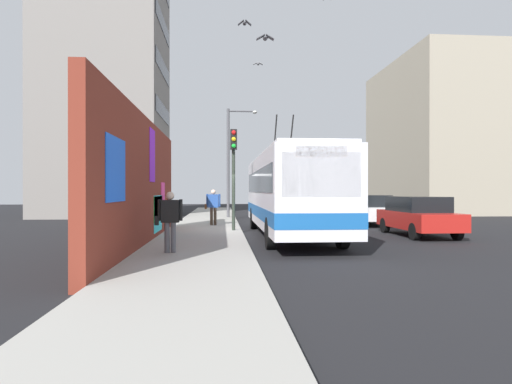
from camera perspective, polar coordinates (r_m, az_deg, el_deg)
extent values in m
plane|color=black|center=(18.86, -1.95, -5.35)|extent=(80.00, 80.00, 0.00)
cube|color=#9E9B93|center=(18.85, -6.84, -5.12)|extent=(48.00, 3.20, 0.15)
cube|color=maroon|center=(14.33, -14.62, 1.20)|extent=(12.69, 0.30, 4.15)
cube|color=#F2338C|center=(17.71, -12.15, -0.25)|extent=(0.96, 0.02, 0.92)
cube|color=#8C19D8|center=(15.15, -13.49, 4.71)|extent=(1.06, 0.02, 1.79)
cube|color=green|center=(16.47, -12.73, -2.16)|extent=(2.02, 0.02, 0.93)
cube|color=blue|center=(10.18, -17.93, 2.84)|extent=(1.76, 0.02, 1.45)
cube|color=#33D8E5|center=(16.42, -12.76, -2.77)|extent=(1.89, 0.02, 1.33)
cube|color=gray|center=(34.16, -19.08, 13.57)|extent=(8.26, 8.06, 19.46)
cube|color=black|center=(32.55, -12.13, 4.73)|extent=(7.02, 0.04, 1.10)
cube|color=black|center=(32.96, -12.14, 10.28)|extent=(7.02, 0.04, 1.10)
cube|color=black|center=(33.67, -12.14, 15.65)|extent=(7.02, 0.04, 1.10)
cube|color=black|center=(34.66, -12.14, 20.76)|extent=(7.02, 0.04, 1.10)
cube|color=#9E937F|center=(40.21, 22.04, 6.66)|extent=(13.34, 6.88, 12.72)
cube|color=black|center=(41.69, 26.30, 3.72)|extent=(11.34, 0.04, 1.10)
cube|color=black|center=(42.01, 26.31, 8.08)|extent=(11.34, 0.04, 1.10)
cube|color=silver|center=(17.13, 4.34, 0.05)|extent=(11.31, 2.51, 2.66)
cube|color=silver|center=(17.19, 4.34, 4.69)|extent=(10.86, 2.31, 0.12)
cube|color=#1959A5|center=(17.15, 4.34, -2.55)|extent=(11.33, 2.53, 0.44)
cube|color=black|center=(11.60, 8.61, 2.29)|extent=(0.04, 2.13, 1.20)
cube|color=black|center=(17.14, 4.34, 1.39)|extent=(10.41, 2.54, 0.85)
cube|color=orange|center=(11.65, 8.60, 5.30)|extent=(0.06, 1.38, 0.28)
cylinder|color=black|center=(18.99, 4.60, 6.81)|extent=(1.43, 0.06, 2.00)
cylinder|color=black|center=(18.89, 2.49, 6.84)|extent=(1.43, 0.06, 2.00)
cylinder|color=black|center=(13.89, 11.29, -5.26)|extent=(1.00, 0.28, 1.00)
cylinder|color=black|center=(13.46, 1.92, -5.44)|extent=(1.00, 0.28, 1.00)
cylinder|color=black|center=(20.93, 5.89, -3.43)|extent=(1.00, 0.28, 1.00)
cylinder|color=black|center=(20.65, -0.32, -3.48)|extent=(1.00, 0.28, 1.00)
cube|color=#B21E19|center=(18.53, 20.55, -3.44)|extent=(4.40, 1.81, 0.66)
cube|color=black|center=(18.58, 20.44, -1.49)|extent=(2.64, 1.63, 0.60)
cylinder|color=black|center=(17.64, 24.94, -4.71)|extent=(0.64, 0.22, 0.64)
cylinder|color=black|center=(16.91, 20.16, -4.91)|extent=(0.64, 0.22, 0.64)
cylinder|color=black|center=(20.21, 20.88, -4.08)|extent=(0.64, 0.22, 0.64)
cylinder|color=black|center=(19.58, 16.60, -4.21)|extent=(0.64, 0.22, 0.64)
cube|color=white|center=(23.93, 14.64, -2.62)|extent=(4.80, 1.72, 0.66)
cube|color=black|center=(23.99, 14.57, -1.11)|extent=(2.88, 1.55, 0.60)
cylinder|color=black|center=(22.73, 17.77, -3.60)|extent=(0.64, 0.22, 0.64)
cylinder|color=black|center=(22.20, 14.12, -3.69)|extent=(0.64, 0.22, 0.64)
cylinder|color=black|center=(25.69, 15.09, -3.16)|extent=(0.64, 0.22, 0.64)
cylinder|color=black|center=(25.22, 11.82, -3.22)|extent=(0.64, 0.22, 0.64)
cube|color=black|center=(29.94, 10.69, -2.05)|extent=(4.35, 1.86, 0.66)
cube|color=black|center=(30.00, 10.65, -0.85)|extent=(2.61, 1.68, 0.60)
cylinder|color=black|center=(28.81, 13.04, -2.80)|extent=(0.64, 0.22, 0.64)
cylinder|color=black|center=(28.35, 9.83, -2.85)|extent=(0.64, 0.22, 0.64)
cylinder|color=black|center=(31.56, 11.47, -2.54)|extent=(0.64, 0.22, 0.64)
cylinder|color=black|center=(31.14, 8.52, -2.57)|extent=(0.64, 0.22, 0.64)
cylinder|color=#595960|center=(11.93, -10.84, -5.90)|extent=(0.14, 0.14, 0.81)
cylinder|color=#595960|center=(11.95, -11.63, -5.89)|extent=(0.14, 0.14, 0.81)
cube|color=black|center=(11.89, -11.23, -2.49)|extent=(0.22, 0.47, 0.61)
cylinder|color=black|center=(11.85, -9.86, -2.35)|extent=(0.09, 0.09, 0.58)
cylinder|color=black|center=(11.92, -12.60, -2.34)|extent=(0.09, 0.09, 0.58)
sphere|color=beige|center=(11.87, -11.24, -0.50)|extent=(0.22, 0.22, 0.22)
cube|color=black|center=(11.95, -12.93, -3.70)|extent=(0.14, 0.10, 0.24)
cylinder|color=#3F3326|center=(21.07, -5.40, -3.20)|extent=(0.14, 0.14, 0.85)
cylinder|color=#3F3326|center=(21.07, -5.87, -3.20)|extent=(0.14, 0.14, 0.85)
cube|color=#264C99|center=(21.04, -5.64, -1.17)|extent=(0.22, 0.50, 0.64)
cylinder|color=#264C99|center=(21.03, -4.82, -1.09)|extent=(0.09, 0.09, 0.61)
cylinder|color=#264C99|center=(21.05, -6.45, -1.09)|extent=(0.09, 0.09, 0.61)
sphere|color=beige|center=(21.03, -5.64, 0.01)|extent=(0.23, 0.23, 0.23)
cube|color=#593319|center=(21.06, -6.64, -1.90)|extent=(0.14, 0.10, 0.24)
cylinder|color=#2D382D|center=(18.26, -2.98, 1.61)|extent=(0.14, 0.14, 4.25)
cube|color=black|center=(18.16, -2.96, 6.92)|extent=(0.20, 0.28, 0.84)
sphere|color=red|center=(18.08, -2.95, 7.84)|extent=(0.18, 0.18, 0.18)
sphere|color=yellow|center=(18.05, -2.95, 6.96)|extent=(0.18, 0.18, 0.18)
sphere|color=green|center=(18.02, -2.95, 6.07)|extent=(0.18, 0.18, 0.18)
cylinder|color=#4C4C51|center=(27.35, -3.68, 3.84)|extent=(0.18, 0.18, 6.83)
cylinder|color=#4C4C51|center=(27.78, -1.92, 10.57)|extent=(0.10, 1.69, 0.10)
ellipsoid|color=silver|center=(27.82, -0.15, 10.45)|extent=(0.44, 0.28, 0.20)
ellipsoid|color=#47474C|center=(17.61, -1.51, 21.29)|extent=(0.32, 0.14, 0.12)
cube|color=#47474C|center=(17.63, -1.02, 21.37)|extent=(0.20, 0.23, 0.20)
cube|color=#47474C|center=(17.62, -2.00, 21.39)|extent=(0.20, 0.23, 0.20)
ellipsoid|color=#47474C|center=(13.86, 1.23, 19.57)|extent=(0.32, 0.14, 0.12)
cube|color=#47474C|center=(13.89, 1.84, 19.66)|extent=(0.20, 0.25, 0.15)
cube|color=#47474C|center=(13.86, 0.62, 19.70)|extent=(0.20, 0.25, 0.15)
ellipsoid|color=gray|center=(25.24, 0.28, 16.48)|extent=(0.32, 0.14, 0.12)
cube|color=gray|center=(25.26, 0.61, 16.54)|extent=(0.20, 0.26, 0.13)
cube|color=gray|center=(25.24, -0.05, 16.55)|extent=(0.20, 0.26, 0.13)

